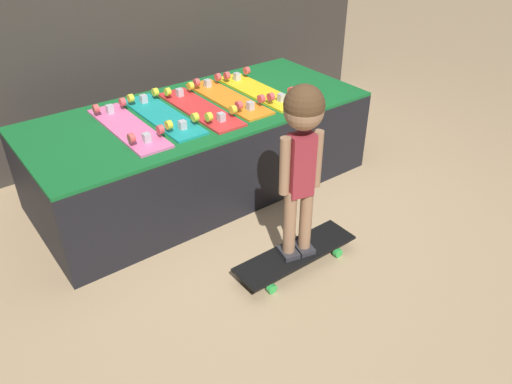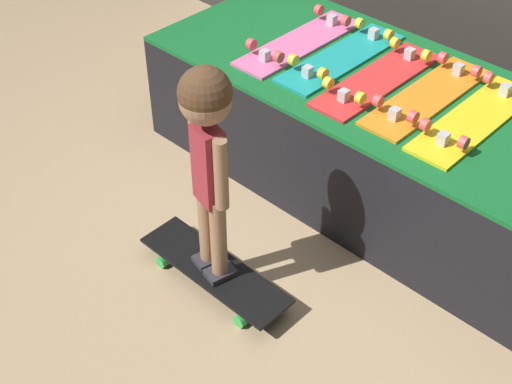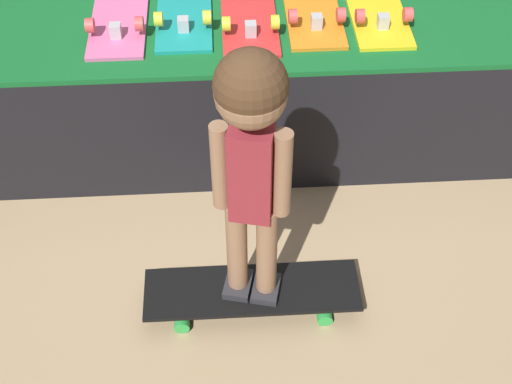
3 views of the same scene
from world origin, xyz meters
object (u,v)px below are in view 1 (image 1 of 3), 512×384
object	(u,v)px
skateboard_on_floor	(296,254)
skateboard_yellow_on_rack	(258,90)
skateboard_red_on_rack	(200,108)
skateboard_orange_on_rack	(228,97)
child	(302,143)
skateboard_pink_on_rack	(128,126)
skateboard_teal_on_rack	(162,115)

from	to	relation	value
skateboard_on_floor	skateboard_yellow_on_rack	bearing A→B (deg)	63.12
skateboard_red_on_rack	skateboard_orange_on_rack	distance (m)	0.24
child	skateboard_on_floor	bearing A→B (deg)	110.25
skateboard_orange_on_rack	child	xyz separation A→B (m)	(-0.28, -1.04, 0.17)
skateboard_red_on_rack	child	size ratio (longest dim) A/B	0.79
skateboard_pink_on_rack	skateboard_on_floor	xyz separation A→B (m)	(0.44, -1.03, -0.51)
skateboard_pink_on_rack	child	size ratio (longest dim) A/B	0.79
skateboard_on_floor	child	world-z (taller)	child
skateboard_pink_on_rack	skateboard_yellow_on_rack	world-z (taller)	same
skateboard_teal_on_rack	skateboard_yellow_on_rack	size ratio (longest dim) A/B	1.00
skateboard_teal_on_rack	skateboard_pink_on_rack	bearing A→B (deg)	-174.00
child	skateboard_pink_on_rack	bearing A→B (deg)	126.45
skateboard_red_on_rack	skateboard_yellow_on_rack	xyz separation A→B (m)	(0.48, 0.02, 0.00)
skateboard_teal_on_rack	child	bearing A→B (deg)	-79.15
skateboard_orange_on_rack	skateboard_on_floor	size ratio (longest dim) A/B	1.04
child	skateboard_red_on_rack	bearing A→B (deg)	100.90
skateboard_yellow_on_rack	child	size ratio (longest dim) A/B	0.79
skateboard_red_on_rack	skateboard_yellow_on_rack	bearing A→B (deg)	2.45
skateboard_pink_on_rack	skateboard_on_floor	world-z (taller)	skateboard_pink_on_rack
skateboard_teal_on_rack	skateboard_on_floor	size ratio (longest dim) A/B	1.04
skateboard_pink_on_rack	child	xyz separation A→B (m)	(0.44, -1.03, 0.17)
skateboard_orange_on_rack	child	distance (m)	1.09
skateboard_teal_on_rack	skateboard_red_on_rack	size ratio (longest dim) A/B	1.00
skateboard_teal_on_rack	skateboard_orange_on_rack	xyz separation A→B (m)	(0.48, -0.01, 0.00)
skateboard_orange_on_rack	skateboard_red_on_rack	bearing A→B (deg)	-172.06
skateboard_yellow_on_rack	skateboard_red_on_rack	bearing A→B (deg)	-177.55
skateboard_teal_on_rack	skateboard_red_on_rack	bearing A→B (deg)	-10.44
skateboard_orange_on_rack	skateboard_on_floor	distance (m)	1.19
skateboard_orange_on_rack	skateboard_teal_on_rack	bearing A→B (deg)	178.72
skateboard_orange_on_rack	skateboard_on_floor	xyz separation A→B (m)	(-0.28, -1.04, -0.51)
skateboard_on_floor	child	bearing A→B (deg)	-82.87
skateboard_pink_on_rack	skateboard_teal_on_rack	size ratio (longest dim) A/B	1.00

